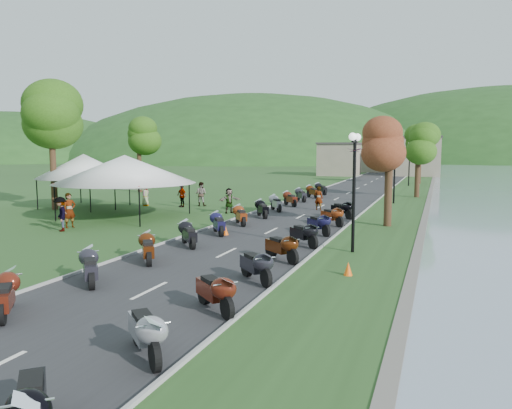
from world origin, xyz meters
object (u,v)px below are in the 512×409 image
(vendor_tent_main, at_px, (125,186))
(pedestrian_c, at_px, (62,231))
(pedestrian_b, at_px, (201,206))
(pedestrian_a, at_px, (70,228))

(vendor_tent_main, xyz_separation_m, pedestrian_c, (-0.09, -5.79, -2.00))
(pedestrian_b, bearing_deg, pedestrian_c, 76.52)
(pedestrian_c, bearing_deg, vendor_tent_main, 131.30)
(vendor_tent_main, relative_size, pedestrian_b, 3.24)
(pedestrian_a, bearing_deg, vendor_tent_main, 18.04)
(pedestrian_a, height_order, pedestrian_c, pedestrian_a)
(vendor_tent_main, relative_size, pedestrian_a, 3.06)
(vendor_tent_main, bearing_deg, pedestrian_c, -90.85)
(vendor_tent_main, height_order, pedestrian_a, vendor_tent_main)
(pedestrian_b, relative_size, pedestrian_c, 0.99)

